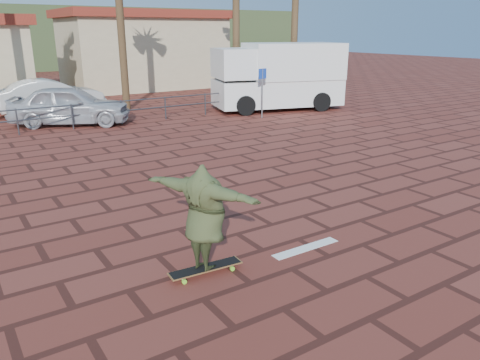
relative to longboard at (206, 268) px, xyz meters
name	(u,v)px	position (x,y,z in m)	size (l,w,h in m)	color
ground	(237,234)	(1.27, 1.02, -0.10)	(120.00, 120.00, 0.00)	maroon
paint_stripe	(306,248)	(1.97, -0.18, -0.10)	(1.40, 0.22, 0.01)	white
guardrail	(72,112)	(1.27, 13.02, 0.58)	(24.06, 0.06, 1.00)	#47494F
building_east	(144,49)	(9.27, 25.02, 2.44)	(10.60, 6.60, 5.00)	beige
longboard	(206,268)	(0.00, 0.00, 0.00)	(1.24, 0.35, 0.12)	olive
skateboarder	(204,217)	(0.00, 0.00, 0.89)	(2.13, 0.58, 1.73)	#3D4625
campervan	(279,75)	(11.12, 12.51, 1.57)	(6.59, 4.12, 3.18)	white
car_silver	(70,105)	(1.47, 14.02, 0.71)	(1.92, 4.76, 1.62)	#B4B5BB
car_white	(51,96)	(1.45, 17.52, 0.69)	(1.67, 4.80, 1.58)	silver
street_sign	(262,84)	(9.07, 11.02, 1.41)	(0.44, 0.10, 2.16)	gray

